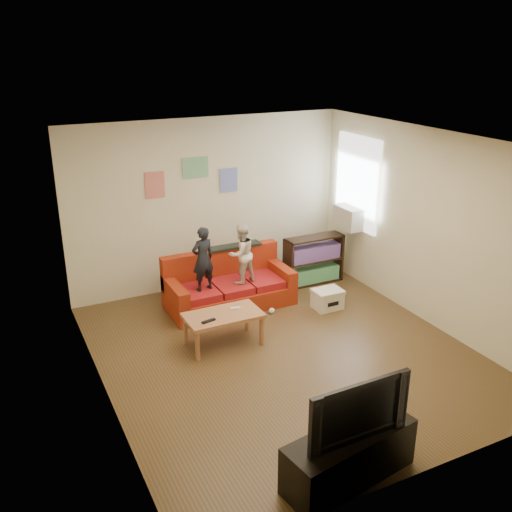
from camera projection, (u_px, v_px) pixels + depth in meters
name	position (u px, v px, depth m)	size (l,w,h in m)	color
room_shell	(285.00, 254.00, 6.89)	(4.52, 5.02, 2.72)	brown
sofa	(228.00, 287.00, 8.60)	(1.88, 0.86, 0.83)	#992810
child_a	(203.00, 259.00, 8.07)	(0.35, 0.23, 0.95)	black
child_b	(241.00, 254.00, 8.33)	(0.44, 0.34, 0.90)	beige
coffee_table	(223.00, 318.00, 7.40)	(1.00, 0.55, 0.45)	#AA6D46
remote	(209.00, 321.00, 7.17)	(0.19, 0.05, 0.02)	black
game_controller	(236.00, 308.00, 7.50)	(0.13, 0.04, 0.03)	white
bookshelf	(313.00, 262.00, 9.35)	(1.00, 0.30, 0.80)	black
window	(357.00, 183.00, 9.08)	(0.04, 1.08, 1.48)	white
ac_unit	(349.00, 217.00, 9.23)	(0.28, 0.55, 0.35)	#B7B2A3
artwork_left	(155.00, 185.00, 8.48)	(0.30, 0.01, 0.40)	#D87266
artwork_center	(195.00, 168.00, 8.67)	(0.42, 0.01, 0.32)	#72B27F
artwork_right	(229.00, 180.00, 8.99)	(0.30, 0.01, 0.38)	#727FCC
file_box	(327.00, 299.00, 8.51)	(0.43, 0.33, 0.30)	white
tv_stand	(349.00, 456.00, 5.16)	(1.30, 0.43, 0.49)	black
television	(353.00, 406.00, 4.97)	(1.02, 0.13, 0.59)	black
tissue	(272.00, 311.00, 8.37)	(0.09, 0.09, 0.09)	silver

